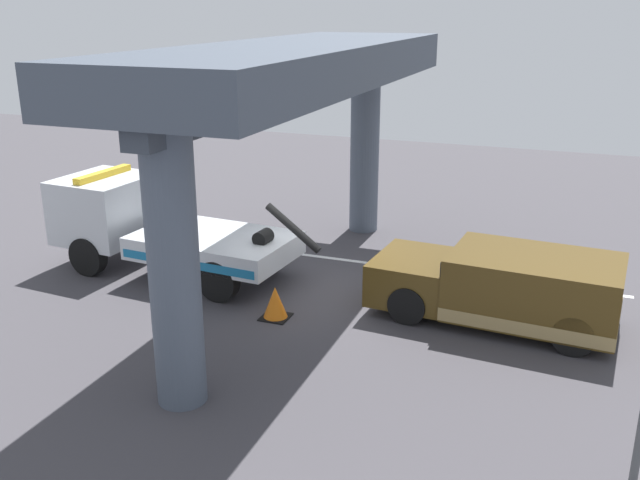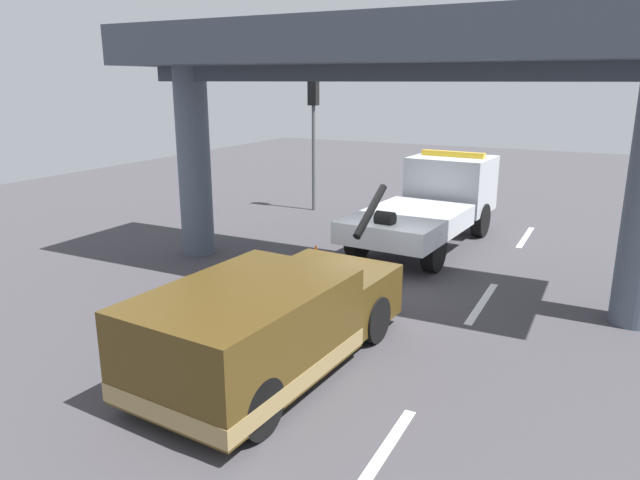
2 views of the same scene
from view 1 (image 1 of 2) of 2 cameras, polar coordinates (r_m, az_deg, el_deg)
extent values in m
cube|color=#423F44|center=(16.95, -0.99, -4.40)|extent=(60.00, 40.00, 0.10)
cube|color=silver|center=(18.15, 19.96, -3.80)|extent=(2.60, 0.16, 0.01)
cube|color=silver|center=(19.06, 1.73, -1.58)|extent=(2.60, 0.16, 0.01)
cube|color=silver|center=(21.66, -13.44, 0.41)|extent=(2.60, 0.16, 0.01)
cube|color=silver|center=(17.53, -8.54, -0.41)|extent=(4.01, 2.68, 0.55)
cube|color=silver|center=(19.35, -16.89, 2.50)|extent=(2.21, 2.45, 1.65)
cube|color=black|center=(19.66, -18.34, 3.70)|extent=(0.22, 2.21, 0.66)
cube|color=#196B9E|center=(16.63, -10.79, -1.90)|extent=(3.64, 0.29, 0.20)
cylinder|color=black|center=(16.24, -2.18, 0.97)|extent=(1.42, 0.28, 1.07)
cylinder|color=black|center=(16.71, -4.62, 0.21)|extent=(0.39, 0.48, 0.36)
cube|color=yellow|center=(19.13, -17.14, 5.10)|extent=(0.38, 1.93, 0.16)
cylinder|color=black|center=(18.78, -18.24, -1.24)|extent=(1.02, 0.39, 1.00)
cylinder|color=black|center=(20.25, -14.29, 0.54)|extent=(1.02, 0.39, 1.00)
cylinder|color=black|center=(16.46, -8.21, -3.25)|extent=(1.02, 0.39, 1.00)
cylinder|color=black|center=(18.12, -4.64, -1.05)|extent=(1.02, 0.39, 1.00)
cube|color=#4C3814|center=(15.52, 16.90, -3.66)|extent=(3.61, 2.45, 1.35)
cube|color=#4C3814|center=(16.09, 7.71, -2.96)|extent=(1.88, 2.23, 0.95)
cube|color=black|center=(15.71, 10.72, -1.73)|extent=(0.20, 1.94, 0.59)
cube|color=#9E8451|center=(15.71, 16.73, -5.33)|extent=(3.63, 2.47, 0.28)
cylinder|color=black|center=(15.31, 7.10, -5.24)|extent=(0.86, 0.34, 0.84)
cylinder|color=black|center=(17.02, 9.13, -2.85)|extent=(0.86, 0.34, 0.84)
cylinder|color=black|center=(14.75, 19.80, -7.23)|extent=(0.86, 0.34, 0.84)
cylinder|color=black|center=(16.51, 20.52, -4.53)|extent=(0.86, 0.34, 0.84)
cylinder|color=#4C5666|center=(11.81, -11.72, -2.33)|extent=(0.86, 0.86, 4.86)
cylinder|color=#4C5666|center=(21.05, 3.63, 7.20)|extent=(0.86, 0.86, 4.86)
cube|color=#414956|center=(15.76, -2.01, 13.99)|extent=(3.60, 12.48, 0.90)
cube|color=#353C47|center=(15.82, -1.99, 11.72)|extent=(0.50, 12.08, 0.36)
cone|color=orange|center=(15.50, -3.64, -5.06)|extent=(0.55, 0.55, 0.73)
cube|color=black|center=(15.64, -3.61, -6.23)|extent=(0.61, 0.61, 0.03)
camera|label=2|loc=(20.14, 38.52, 8.79)|focal=32.80mm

